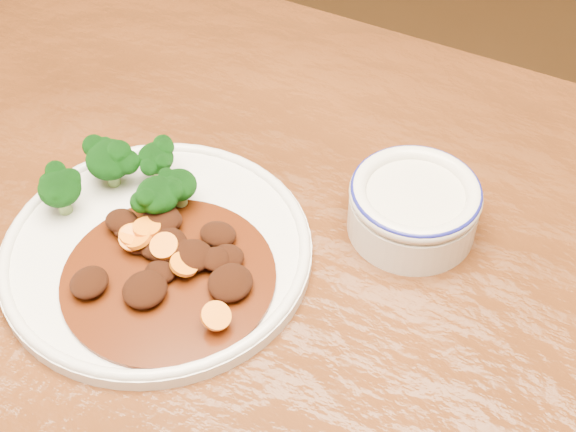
% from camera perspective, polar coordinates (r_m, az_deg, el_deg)
% --- Properties ---
extents(dining_table, '(1.58, 1.05, 0.75)m').
position_cam_1_polar(dining_table, '(0.80, -1.61, -9.06)').
color(dining_table, '#56290F').
rests_on(dining_table, ground).
extents(dinner_plate, '(0.29, 0.29, 0.02)m').
position_cam_1_polar(dinner_plate, '(0.77, -9.32, -2.39)').
color(dinner_plate, silver).
rests_on(dinner_plate, dining_table).
extents(broccoli_florets, '(0.14, 0.11, 0.05)m').
position_cam_1_polar(broccoli_florets, '(0.80, -11.46, 2.73)').
color(broccoli_florets, '#7A9F52').
rests_on(broccoli_florets, dinner_plate).
extents(mince_stew, '(0.20, 0.20, 0.03)m').
position_cam_1_polar(mince_stew, '(0.74, -8.43, -3.26)').
color(mince_stew, '#431807').
rests_on(mince_stew, dinner_plate).
extents(dip_bowl, '(0.13, 0.13, 0.06)m').
position_cam_1_polar(dip_bowl, '(0.78, 8.93, 0.75)').
color(dip_bowl, beige).
rests_on(dip_bowl, dining_table).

